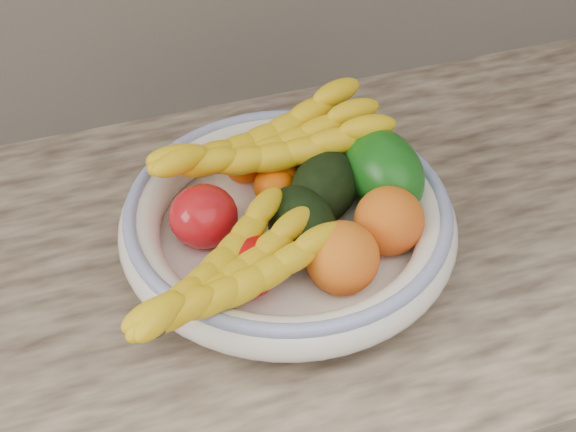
# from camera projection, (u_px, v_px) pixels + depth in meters

# --- Properties ---
(fruit_bowl) EXTENTS (0.39, 0.39, 0.08)m
(fruit_bowl) POSITION_uv_depth(u_px,v_px,m) (288.00, 223.00, 1.02)
(fruit_bowl) COLOR white
(fruit_bowl) RESTS_ON kitchen_counter
(clementine_back_left) EXTENTS (0.05, 0.05, 0.04)m
(clementine_back_left) POSITION_uv_depth(u_px,v_px,m) (244.00, 166.00, 1.08)
(clementine_back_left) COLOR #DF4B04
(clementine_back_left) RESTS_ON fruit_bowl
(clementine_back_right) EXTENTS (0.06, 0.06, 0.05)m
(clementine_back_right) POSITION_uv_depth(u_px,v_px,m) (294.00, 152.00, 1.10)
(clementine_back_right) COLOR #FD6105
(clementine_back_right) RESTS_ON fruit_bowl
(clementine_back_mid) EXTENTS (0.05, 0.05, 0.05)m
(clementine_back_mid) POSITION_uv_depth(u_px,v_px,m) (275.00, 186.00, 1.06)
(clementine_back_mid) COLOR #FA6605
(clementine_back_mid) RESTS_ON fruit_bowl
(clementine_extra) EXTENTS (0.05, 0.05, 0.05)m
(clementine_extra) POSITION_uv_depth(u_px,v_px,m) (281.00, 176.00, 1.07)
(clementine_extra) COLOR #F26005
(clementine_extra) RESTS_ON fruit_bowl
(tomato_left) EXTENTS (0.09, 0.09, 0.07)m
(tomato_left) POSITION_uv_depth(u_px,v_px,m) (204.00, 216.00, 1.00)
(tomato_left) COLOR red
(tomato_left) RESTS_ON fruit_bowl
(tomato_near_left) EXTENTS (0.09, 0.09, 0.07)m
(tomato_near_left) POSITION_uv_depth(u_px,v_px,m) (246.00, 266.00, 0.95)
(tomato_near_left) COLOR #C20606
(tomato_near_left) RESTS_ON fruit_bowl
(avocado_center) EXTENTS (0.08, 0.11, 0.07)m
(avocado_center) POSITION_uv_depth(u_px,v_px,m) (302.00, 224.00, 0.99)
(avocado_center) COLOR black
(avocado_center) RESTS_ON fruit_bowl
(avocado_right) EXTENTS (0.13, 0.14, 0.08)m
(avocado_right) POSITION_uv_depth(u_px,v_px,m) (325.00, 187.00, 1.04)
(avocado_right) COLOR black
(avocado_right) RESTS_ON fruit_bowl
(green_mango) EXTENTS (0.13, 0.14, 0.11)m
(green_mango) POSITION_uv_depth(u_px,v_px,m) (382.00, 170.00, 1.04)
(green_mango) COLOR #0E4F0E
(green_mango) RESTS_ON fruit_bowl
(peach_front) EXTENTS (0.10, 0.10, 0.08)m
(peach_front) POSITION_uv_depth(u_px,v_px,m) (342.00, 258.00, 0.95)
(peach_front) COLOR orange
(peach_front) RESTS_ON fruit_bowl
(peach_right) EXTENTS (0.08, 0.08, 0.08)m
(peach_right) POSITION_uv_depth(u_px,v_px,m) (389.00, 221.00, 0.99)
(peach_right) COLOR orange
(peach_right) RESTS_ON fruit_bowl
(banana_bunch_back) EXTENTS (0.32, 0.15, 0.09)m
(banana_bunch_back) POSITION_uv_depth(u_px,v_px,m) (268.00, 151.00, 1.05)
(banana_bunch_back) COLOR yellow
(banana_bunch_back) RESTS_ON fruit_bowl
(banana_bunch_front) EXTENTS (0.30, 0.24, 0.08)m
(banana_bunch_front) POSITION_uv_depth(u_px,v_px,m) (229.00, 281.00, 0.90)
(banana_bunch_front) COLOR yellow
(banana_bunch_front) RESTS_ON fruit_bowl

